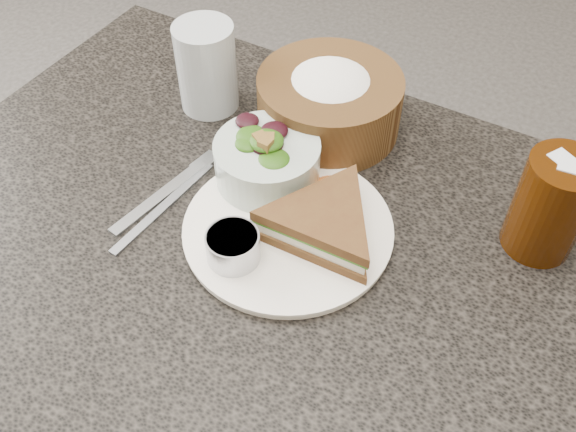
% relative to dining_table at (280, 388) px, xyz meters
% --- Properties ---
extents(dining_table, '(1.00, 0.70, 0.75)m').
position_rel_dining_table_xyz_m(dining_table, '(0.00, 0.00, 0.00)').
color(dining_table, black).
rests_on(dining_table, floor).
extents(dinner_plate, '(0.25, 0.25, 0.01)m').
position_rel_dining_table_xyz_m(dinner_plate, '(0.00, 0.02, 0.38)').
color(dinner_plate, white).
rests_on(dinner_plate, dining_table).
extents(sandwich, '(0.18, 0.18, 0.05)m').
position_rel_dining_table_xyz_m(sandwich, '(0.05, 0.03, 0.41)').
color(sandwich, '#4E3419').
rests_on(sandwich, dinner_plate).
extents(salad_bowl, '(0.16, 0.16, 0.08)m').
position_rel_dining_table_xyz_m(salad_bowl, '(-0.06, 0.08, 0.43)').
color(salad_bowl, '#ADBFB6').
rests_on(salad_bowl, dinner_plate).
extents(dressing_ramekin, '(0.08, 0.08, 0.04)m').
position_rel_dining_table_xyz_m(dressing_ramekin, '(-0.03, -0.05, 0.40)').
color(dressing_ramekin, '#A9ACB3').
rests_on(dressing_ramekin, dinner_plate).
extents(orange_wedge, '(0.08, 0.08, 0.03)m').
position_rel_dining_table_xyz_m(orange_wedge, '(0.02, 0.10, 0.40)').
color(orange_wedge, orange).
rests_on(orange_wedge, dinner_plate).
extents(fork, '(0.04, 0.16, 0.00)m').
position_rel_dining_table_xyz_m(fork, '(-0.17, -0.01, 0.38)').
color(fork, '#A1A5AA').
rests_on(fork, dining_table).
extents(knife, '(0.03, 0.19, 0.00)m').
position_rel_dining_table_xyz_m(knife, '(-0.16, -0.02, 0.38)').
color(knife, '#9FA5AF').
rests_on(knife, dining_table).
extents(bread_basket, '(0.24, 0.24, 0.11)m').
position_rel_dining_table_xyz_m(bread_basket, '(-0.05, 0.22, 0.43)').
color(bread_basket, brown).
rests_on(bread_basket, dining_table).
extents(cola_glass, '(0.08, 0.08, 0.14)m').
position_rel_dining_table_xyz_m(cola_glass, '(0.27, 0.16, 0.45)').
color(cola_glass, black).
rests_on(cola_glass, dining_table).
extents(water_glass, '(0.11, 0.11, 0.13)m').
position_rel_dining_table_xyz_m(water_glass, '(-0.22, 0.19, 0.44)').
color(water_glass, '#ADB6BC').
rests_on(water_glass, dining_table).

